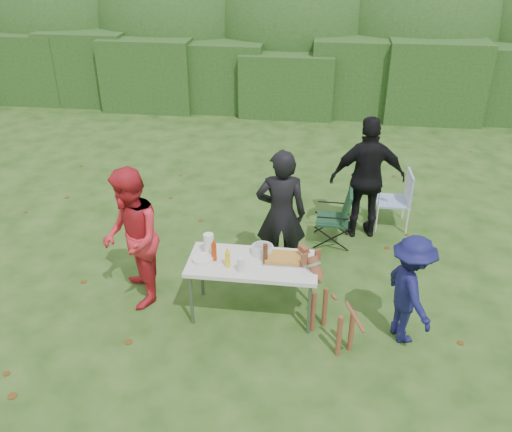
# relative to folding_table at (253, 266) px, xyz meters

# --- Properties ---
(ground) EXTENTS (80.00, 80.00, 0.00)m
(ground) POSITION_rel_folding_table_xyz_m (-0.21, 0.00, -0.69)
(ground) COLOR #1E4211
(hedge_row) EXTENTS (22.00, 1.40, 1.70)m
(hedge_row) POSITION_rel_folding_table_xyz_m (-0.21, 8.00, 0.16)
(hedge_row) COLOR #23471C
(hedge_row) RESTS_ON ground
(shrub_backdrop) EXTENTS (20.00, 2.60, 3.20)m
(shrub_backdrop) POSITION_rel_folding_table_xyz_m (-0.21, 9.60, 0.91)
(shrub_backdrop) COLOR #3D6628
(shrub_backdrop) RESTS_ON ground
(folding_table) EXTENTS (1.50, 0.70, 0.74)m
(folding_table) POSITION_rel_folding_table_xyz_m (0.00, 0.00, 0.00)
(folding_table) COLOR silver
(folding_table) RESTS_ON ground
(person_cook) EXTENTS (0.69, 0.49, 1.77)m
(person_cook) POSITION_rel_folding_table_xyz_m (0.24, 0.90, 0.20)
(person_cook) COLOR black
(person_cook) RESTS_ON ground
(person_red_jacket) EXTENTS (0.96, 1.05, 1.77)m
(person_red_jacket) POSITION_rel_folding_table_xyz_m (-1.46, 0.08, 0.20)
(person_red_jacket) COLOR red
(person_red_jacket) RESTS_ON ground
(person_black_puffy) EXTENTS (1.13, 0.60, 1.84)m
(person_black_puffy) POSITION_rel_folding_table_xyz_m (1.39, 2.08, 0.24)
(person_black_puffy) COLOR black
(person_black_puffy) RESTS_ON ground
(child) EXTENTS (0.75, 0.96, 1.31)m
(child) POSITION_rel_folding_table_xyz_m (1.75, -0.20, -0.03)
(child) COLOR #14164C
(child) RESTS_ON ground
(dog) EXTENTS (0.89, 0.99, 0.91)m
(dog) POSITION_rel_folding_table_xyz_m (0.94, -0.36, -0.23)
(dog) COLOR brown
(dog) RESTS_ON ground
(camping_chair) EXTENTS (0.54, 0.54, 0.84)m
(camping_chair) POSITION_rel_folding_table_xyz_m (0.92, 1.79, -0.26)
(camping_chair) COLOR #183B23
(camping_chair) RESTS_ON ground
(lawn_chair) EXTENTS (0.56, 0.56, 0.90)m
(lawn_chair) POSITION_rel_folding_table_xyz_m (1.82, 2.42, -0.23)
(lawn_chair) COLOR #3661B3
(lawn_chair) RESTS_ON ground
(food_tray) EXTENTS (0.45, 0.30, 0.02)m
(food_tray) POSITION_rel_folding_table_xyz_m (0.34, 0.08, 0.06)
(food_tray) COLOR #B7B7BA
(food_tray) RESTS_ON folding_table
(focaccia_bread) EXTENTS (0.40, 0.26, 0.04)m
(focaccia_bread) POSITION_rel_folding_table_xyz_m (0.34, 0.08, 0.09)
(focaccia_bread) COLOR #C38732
(focaccia_bread) RESTS_ON food_tray
(mustard_bottle) EXTENTS (0.06, 0.06, 0.20)m
(mustard_bottle) POSITION_rel_folding_table_xyz_m (-0.27, -0.14, 0.15)
(mustard_bottle) COLOR yellow
(mustard_bottle) RESTS_ON folding_table
(ketchup_bottle) EXTENTS (0.06, 0.06, 0.22)m
(ketchup_bottle) POSITION_rel_folding_table_xyz_m (-0.45, -0.02, 0.16)
(ketchup_bottle) COLOR #A83109
(ketchup_bottle) RESTS_ON folding_table
(beer_bottle) EXTENTS (0.06, 0.06, 0.24)m
(beer_bottle) POSITION_rel_folding_table_xyz_m (0.14, 0.00, 0.17)
(beer_bottle) COLOR #47230F
(beer_bottle) RESTS_ON folding_table
(paper_towel_roll) EXTENTS (0.12, 0.12, 0.26)m
(paper_towel_roll) POSITION_rel_folding_table_xyz_m (-0.54, 0.11, 0.18)
(paper_towel_roll) COLOR white
(paper_towel_roll) RESTS_ON folding_table
(cup_stack) EXTENTS (0.08, 0.08, 0.18)m
(cup_stack) POSITION_rel_folding_table_xyz_m (-0.10, -0.22, 0.14)
(cup_stack) COLOR white
(cup_stack) RESTS_ON folding_table
(pasta_bowl) EXTENTS (0.26, 0.26, 0.10)m
(pasta_bowl) POSITION_rel_folding_table_xyz_m (0.09, 0.19, 0.10)
(pasta_bowl) COLOR silver
(pasta_bowl) RESTS_ON folding_table
(plate_stack) EXTENTS (0.24, 0.24, 0.05)m
(plate_stack) POSITION_rel_folding_table_xyz_m (-0.57, -0.06, 0.08)
(plate_stack) COLOR white
(plate_stack) RESTS_ON folding_table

